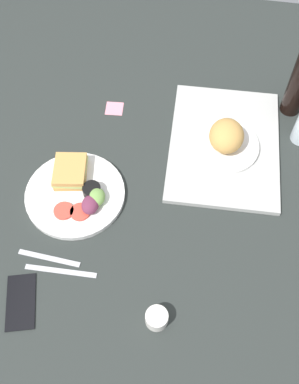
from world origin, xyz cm
name	(u,v)px	position (x,y,z in cm)	size (l,w,h in cm)	color
ground_plane	(141,195)	(0.00, 0.00, -1.50)	(190.00, 150.00, 3.00)	#282D2B
serving_tray	(224,145)	(-20.52, 22.42, 0.80)	(45.00, 33.00, 1.60)	#B2B2AD
bread_plate_near	(226,139)	(-19.06, 22.39, 5.23)	(20.74, 20.74, 9.47)	white
plate_with_salad	(77,191)	(3.71, -17.77, 1.71)	(28.47, 28.47, 5.40)	white
soda_bottle	(299,84)	(-39.27, 42.25, 11.14)	(6.40, 6.40, 22.28)	black
espresso_cup	(157,318)	(35.88, 10.49, 2.00)	(5.60, 5.60, 4.00)	silver
fork	(49,258)	(24.37, -20.18, 0.25)	(17.00, 1.40, 0.50)	#B7B7BC
knife	(61,271)	(27.37, -16.18, 0.25)	(19.00, 1.40, 0.50)	#B7B7BC
cell_phone	(21,301)	(36.97, -23.87, 0.40)	(14.40, 7.20, 0.80)	black
sticky_note	(114,108)	(-30.01, -14.03, 0.06)	(5.60, 5.60, 0.12)	pink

